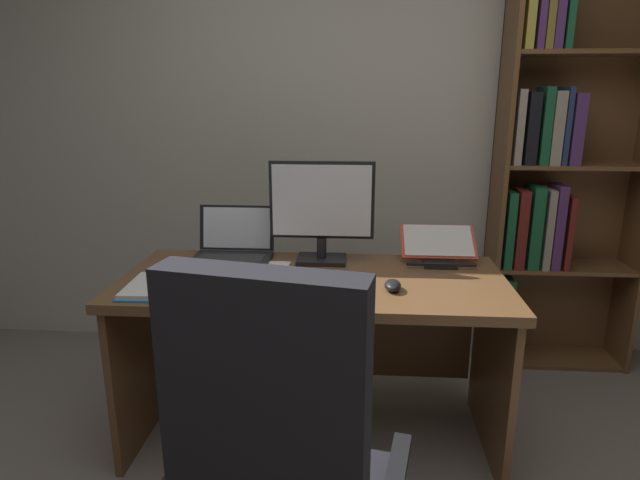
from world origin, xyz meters
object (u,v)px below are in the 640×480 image
(desk, at_px, (315,318))
(laptop, at_px, (233,249))
(open_binder, at_px, (193,287))
(bookshelf, at_px, (555,165))
(computer_mouse, at_px, (393,285))
(monitor, at_px, (322,212))
(reading_stand_with_book, at_px, (438,245))
(keyboard, at_px, (315,285))
(pen, at_px, (274,268))
(notepad, at_px, (270,269))

(desk, distance_m, laptop, 0.49)
(desk, distance_m, open_binder, 0.56)
(bookshelf, distance_m, computer_mouse, 1.35)
(monitor, distance_m, computer_mouse, 0.51)
(reading_stand_with_book, xyz_separation_m, open_binder, (-1.00, -0.45, -0.06))
(keyboard, bearing_deg, desk, 95.73)
(monitor, relative_size, keyboard, 1.11)
(open_binder, relative_size, pen, 3.78)
(open_binder, height_order, notepad, open_binder)
(bookshelf, distance_m, open_binder, 1.98)
(laptop, relative_size, notepad, 1.68)
(open_binder, bearing_deg, laptop, 77.95)
(desk, bearing_deg, reading_stand_with_book, 19.93)
(computer_mouse, bearing_deg, monitor, 130.72)
(desk, height_order, pen, pen)
(keyboard, xyz_separation_m, notepad, (-0.21, 0.20, -0.01))
(bookshelf, relative_size, computer_mouse, 21.74)
(notepad, bearing_deg, desk, -0.50)
(desk, relative_size, laptop, 4.52)
(desk, bearing_deg, notepad, 179.50)
(open_binder, bearing_deg, notepad, 41.49)
(laptop, xyz_separation_m, open_binder, (-0.07, -0.40, -0.04))
(keyboard, bearing_deg, reading_stand_with_book, 37.03)
(bookshelf, relative_size, open_binder, 4.28)
(laptop, xyz_separation_m, notepad, (0.19, -0.15, -0.05))
(computer_mouse, xyz_separation_m, open_binder, (-0.77, -0.05, -0.01))
(desk, bearing_deg, computer_mouse, -31.83)
(keyboard, xyz_separation_m, reading_stand_with_book, (0.53, 0.40, 0.06))
(computer_mouse, relative_size, pen, 0.74)
(laptop, distance_m, computer_mouse, 0.79)
(monitor, bearing_deg, bookshelf, 26.68)
(computer_mouse, relative_size, open_binder, 0.20)
(desk, height_order, laptop, laptop)
(monitor, height_order, reading_stand_with_book, monitor)
(keyboard, bearing_deg, notepad, 136.98)
(bookshelf, bearing_deg, pen, -151.68)
(computer_mouse, height_order, reading_stand_with_book, reading_stand_with_book)
(bookshelf, distance_m, laptop, 1.74)
(bookshelf, height_order, monitor, bookshelf)
(monitor, height_order, pen, monitor)
(reading_stand_with_book, bearing_deg, desk, -160.07)
(monitor, bearing_deg, keyboard, -90.00)
(monitor, relative_size, reading_stand_with_book, 1.39)
(laptop, height_order, reading_stand_with_book, laptop)
(notepad, height_order, pen, pen)
(open_binder, distance_m, pen, 0.38)
(bookshelf, xyz_separation_m, monitor, (-1.19, -0.60, -0.14))
(computer_mouse, relative_size, notepad, 0.50)
(computer_mouse, height_order, pen, computer_mouse)
(reading_stand_with_book, bearing_deg, keyboard, -142.97)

